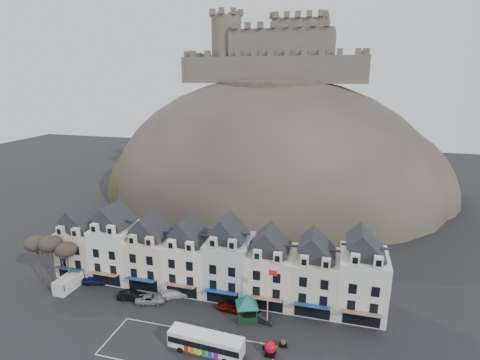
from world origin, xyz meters
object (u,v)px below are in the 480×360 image
car_black (132,295)px  car_silver (150,299)px  car_navy (95,280)px  white_van (68,283)px  car_charcoal (261,317)px  bus_shelter (247,300)px  red_buoy (270,348)px  flagpole (269,293)px  car_maroon (229,307)px  car_white (176,293)px  bus (206,343)px

car_black → car_silver: 3.20m
car_black → car_navy: bearing=63.9°
white_van → car_charcoal: (32.54, 0.00, -0.52)m
car_navy → car_black: 8.91m
bus_shelter → car_black: (-18.66, 0.00, -2.35)m
bus_shelter → car_silver: bearing=158.6°
car_black → bus_shelter: bearing=-99.8°
red_buoy → car_charcoal: (-2.53, 6.27, -0.34)m
bus_shelter → car_navy: bearing=153.4°
car_black → flagpole: bearing=-101.5°
car_silver → car_maroon: car_silver is taller
white_van → car_black: (11.74, 0.00, -0.40)m
car_white → bus: bearing=-163.2°
white_van → car_black: size_ratio=1.13×
car_white → car_maroon: (9.20, -1.34, -0.05)m
car_white → car_charcoal: (14.40, -2.50, -0.04)m
red_buoy → car_black: 24.16m
car_silver → car_navy: bearing=59.9°
red_buoy → car_white: red_buoy is taller
flagpole → car_navy: 30.96m
car_navy → car_black: size_ratio=0.90×
bus_shelter → car_silver: size_ratio=1.28×
red_buoy → car_white: bearing=152.6°
white_van → car_white: (18.14, 2.50, -0.48)m
car_navy → car_silver: (11.75, -2.50, -0.05)m
white_van → car_silver: bearing=2.0°
red_buoy → car_white: 19.07m
bus → car_silver: bearing=150.1°
bus_shelter → flagpole: bearing=-32.6°
bus → red_buoy: 8.20m
car_black → bus: bearing=-127.5°
car_navy → car_charcoal: size_ratio=1.07×
car_navy → car_charcoal: bearing=-111.3°
car_navy → car_black: bearing=-122.8°
bus_shelter → car_maroon: 4.10m
car_white → car_black: bearing=87.8°
car_white → car_silver: bearing=104.5°
white_van → bus: bearing=-14.5°
bus_shelter → car_charcoal: size_ratio=1.54×
flagpole → car_charcoal: 4.76m
bus → car_navy: 26.13m
flagpole → car_silver: (-18.72, 0.65, -4.56)m
flagpole → car_black: flagpole is taller
bus_shelter → car_silver: bus_shelter is taller
flagpole → car_navy: bearing=174.1°
flagpole → car_silver: size_ratio=2.01×
flagpole → car_white: 16.47m
white_van → car_maroon: 27.37m
bus → white_van: (-27.09, 8.03, -0.39)m
bus_shelter → white_van: 30.47m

